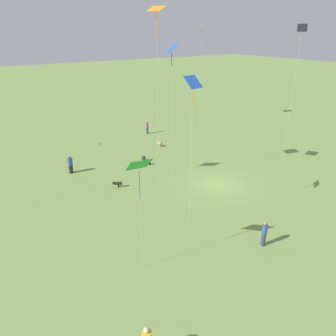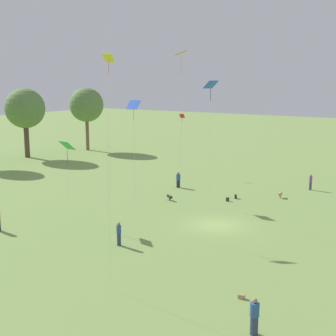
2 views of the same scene
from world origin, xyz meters
The scene contains 18 objects.
ground_plane centered at (0.00, 0.00, 0.00)m, with size 240.00×240.00×0.00m, color #7A994C.
tree_4 centered at (14.51, 40.85, 7.52)m, with size 6.10×6.10×10.64m.
tree_5 centered at (25.42, 38.39, 7.68)m, with size 5.76×5.76×10.60m.
person_0 centered at (-14.11, -9.38, 0.90)m, with size 0.61×0.61×1.84m.
person_1 centered at (9.88, 10.08, 0.85)m, with size 0.64×0.64×1.74m.
person_2 centered at (-8.27, 3.65, 0.89)m, with size 0.46×0.46×1.76m.
person_4 centered at (16.91, -2.57, 0.91)m, with size 0.40×0.40×1.78m.
kite_1 centered at (6.02, 16.57, 13.71)m, with size 1.02×1.30×14.58m.
kite_2 centered at (2.17, 4.96, 13.63)m, with size 1.47×1.44×14.34m.
kite_4 centered at (-5.81, 11.11, 6.34)m, with size 1.06×1.30×6.89m.
kite_5 centered at (17.35, 14.28, 6.96)m, with size 0.77×0.72×7.58m.
kite_7 centered at (3.52, 2.72, 11.11)m, with size 1.34×1.22×11.78m.
kite_9 centered at (-3.43, 5.92, 9.57)m, with size 0.88×1.09×10.23m.
dog_0 centered at (4.55, 7.75, 0.38)m, with size 0.59×0.84×0.56m.
dog_1 centered at (11.69, -1.12, 0.40)m, with size 0.78×0.44×0.59m.
picnic_bag_0 centered at (-11.05, -7.32, 0.12)m, with size 0.27×0.39×0.24m.
picnic_bag_1 centered at (8.92, 2.57, 0.20)m, with size 0.38×0.34×0.40m.
picnic_bag_2 centered at (7.49, 2.76, 0.18)m, with size 0.28×0.31×0.37m.
Camera 2 is at (-33.20, -17.22, 11.80)m, focal length 50.00 mm.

